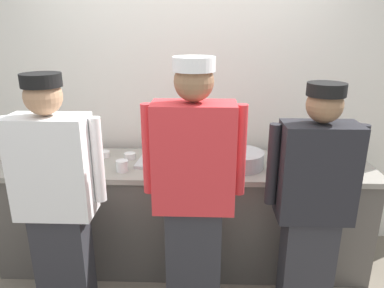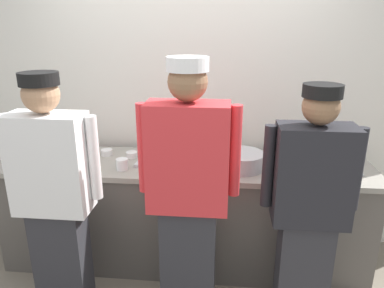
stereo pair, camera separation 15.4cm
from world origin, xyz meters
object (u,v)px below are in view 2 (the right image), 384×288
Objects in this scene: chefs_knife at (341,174)px; squeeze_bottle_primary at (195,162)px; ramekin_yellow_sauce at (294,162)px; plate_stack_rear at (288,169)px; chef_near_left at (54,196)px; ramekin_orange_sauce at (107,152)px; deli_cup at (122,164)px; ramekin_red_sauce at (132,154)px; ramekin_green_sauce at (211,170)px; chef_center at (188,192)px; sheet_tray at (169,160)px; chef_far_right at (309,208)px; plate_stack_front at (76,157)px; mixing_bowl_steel at (240,160)px; squeeze_bottle_secondary at (67,144)px.

squeeze_bottle_primary is at bearing -175.36° from chefs_knife.
plate_stack_rear is at bearing -112.87° from ramekin_yellow_sauce.
ramekin_orange_sauce is (0.08, 0.78, 0.02)m from chef_near_left.
ramekin_orange_sauce is at bearing 126.36° from deli_cup.
ramekin_yellow_sauce is 0.35m from chefs_knife.
ramekin_red_sauce is (-1.22, 0.21, -0.00)m from plate_stack_rear.
ramekin_orange_sauce reaches higher than chefs_knife.
deli_cup is at bearing -177.87° from chefs_knife.
squeeze_bottle_primary reaches higher than ramekin_green_sauce.
chef_center is (0.85, 0.04, 0.05)m from chef_near_left.
chefs_knife is (0.30, -0.17, -0.02)m from ramekin_yellow_sauce.
sheet_tray is (-0.91, 0.14, -0.02)m from plate_stack_rear.
ramekin_yellow_sauce is at bearing -1.58° from ramekin_red_sauce.
squeeze_bottle_primary reaches higher than chefs_knife.
ramekin_yellow_sauce is at bearing 88.62° from chef_far_right.
plate_stack_front is at bearing -175.92° from sheet_tray.
chef_center is at bearing -90.30° from squeeze_bottle_primary.
plate_stack_rear reaches higher than ramekin_red_sauce.
deli_cup is (-0.88, -0.12, -0.02)m from mixing_bowl_steel.
ramekin_green_sauce is at bearing -19.54° from ramekin_orange_sauce.
chef_near_left is 6.06× the size of chefs_knife.
chef_near_left is 18.21× the size of ramekin_red_sauce.
chefs_knife is at bearing -6.02° from sheet_tray.
squeeze_bottle_secondary reaches higher than ramekin_yellow_sauce.
deli_cup is 1.61m from chefs_knife.
plate_stack_front reaches higher than ramekin_green_sauce.
sheet_tray is 5.09× the size of ramekin_red_sauce.
chefs_knife is (0.38, 0.01, -0.02)m from plate_stack_rear.
ramekin_red_sauce is at bearing 16.00° from plate_stack_front.
mixing_bowl_steel is at bearing 7.72° from deli_cup.
chef_center is 0.75m from chef_far_right.
ramekin_yellow_sauce is at bearing -2.54° from squeeze_bottle_secondary.
chef_far_right is 8.20× the size of squeeze_bottle_primary.
squeeze_bottle_secondary is at bearing 172.62° from sheet_tray.
plate_stack_rear is (-0.06, 0.47, 0.06)m from chef_far_right.
squeeze_bottle_primary reaches higher than ramekin_yellow_sauce.
deli_cup is at bearing -28.98° from squeeze_bottle_secondary.
chef_far_right is 1.79m from plate_stack_front.
squeeze_bottle_secondary reaches higher than deli_cup.
squeeze_bottle_primary is at bearing -156.49° from mixing_bowl_steel.
ramekin_red_sauce is at bearing 178.42° from ramekin_yellow_sauce.
chefs_knife is at bearing 4.64° from squeeze_bottle_primary.
squeeze_bottle_primary is 2.15× the size of ramekin_red_sauce.
ramekin_orange_sauce is (-1.51, 0.72, 0.05)m from chef_far_right.
ramekin_orange_sauce is at bearing 172.53° from chefs_knife.
ramekin_red_sauce is at bearing -9.33° from ramekin_orange_sauce.
plate_stack_front is at bearing 179.00° from mixing_bowl_steel.
deli_cup is at bearing 177.24° from squeeze_bottle_primary.
plate_stack_front is at bearing -177.19° from ramekin_yellow_sauce.
ramekin_yellow_sauce is at bearing 9.87° from deli_cup.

